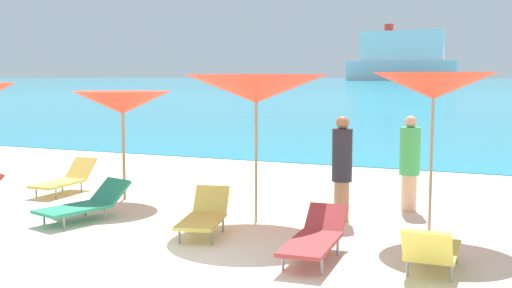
{
  "coord_description": "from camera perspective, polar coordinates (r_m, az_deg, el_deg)",
  "views": [
    {
      "loc": [
        4.16,
        -5.59,
        2.33
      ],
      "look_at": [
        0.08,
        3.87,
        1.2
      ],
      "focal_mm": 44.13,
      "sensor_mm": 36.0,
      "label": 1
    }
  ],
  "objects": [
    {
      "name": "umbrella_2",
      "position": [
        9.9,
        0.01,
        5.03
      ],
      "size": [
        2.38,
        2.38,
        2.34
      ],
      "color": "#9E7F59",
      "rests_on": "ground_plane"
    },
    {
      "name": "umbrella_3",
      "position": [
        9.46,
        15.8,
        5.09
      ],
      "size": [
        1.86,
        1.86,
        2.37
      ],
      "color": "#9E7F59",
      "rests_on": "ground_plane"
    },
    {
      "name": "ground_plane",
      "position": [
        16.32,
        8.3,
        -2.54
      ],
      "size": [
        50.0,
        100.0,
        0.3
      ],
      "primitive_type": "cube",
      "color": "beige"
    },
    {
      "name": "lounge_chair_2",
      "position": [
        10.51,
        -15.27,
        -5.22
      ],
      "size": [
        1.01,
        1.62,
        0.59
      ],
      "rotation": [
        0.0,
        0.0,
        -0.28
      ],
      "color": "#268C66",
      "rests_on": "ground_plane"
    },
    {
      "name": "cruise_ship",
      "position": [
        271.27,
        13.06,
        7.54
      ],
      "size": [
        44.95,
        11.91,
        23.52
      ],
      "rotation": [
        0.0,
        0.0,
        0.02
      ],
      "color": "silver",
      "rests_on": "ocean_water"
    },
    {
      "name": "lounge_chair_3",
      "position": [
        9.25,
        -4.72,
        -6.44
      ],
      "size": [
        0.84,
        1.41,
        0.64
      ],
      "rotation": [
        0.0,
        0.0,
        0.25
      ],
      "color": "#D8BF4C",
      "rests_on": "ground_plane"
    },
    {
      "name": "beachgoer_2",
      "position": [
        11.08,
        13.76,
        -1.54
      ],
      "size": [
        0.35,
        0.35,
        1.64
      ],
      "rotation": [
        0.0,
        0.0,
        3.31
      ],
      "color": "#DBAA84",
      "rests_on": "ground_plane"
    },
    {
      "name": "umbrella_1",
      "position": [
        11.94,
        -12.01,
        3.68
      ],
      "size": [
        1.97,
        1.97,
        2.03
      ],
      "color": "#9E7F59",
      "rests_on": "ground_plane"
    },
    {
      "name": "lounge_chair_4",
      "position": [
        8.09,
        5.37,
        -8.39
      ],
      "size": [
        0.64,
        1.67,
        0.57
      ],
      "rotation": [
        0.0,
        0.0,
        0.06
      ],
      "color": "#A53333",
      "rests_on": "ground_plane"
    },
    {
      "name": "lounge_chair_5",
      "position": [
        7.75,
        15.62,
        -9.2
      ],
      "size": [
        0.6,
        1.37,
        0.66
      ],
      "rotation": [
        0.0,
        0.0,
        3.16
      ],
      "color": "#D8BF4C",
      "rests_on": "ground_plane"
    },
    {
      "name": "beachgoer_0",
      "position": [
        10.1,
        7.8,
        -1.98
      ],
      "size": [
        0.32,
        0.32,
        1.69
      ],
      "rotation": [
        0.0,
        0.0,
        4.94
      ],
      "color": "#A3704C",
      "rests_on": "ground_plane"
    },
    {
      "name": "lounge_chair_7",
      "position": [
        13.04,
        -16.9,
        -3.04
      ],
      "size": [
        0.58,
        1.52,
        0.63
      ],
      "rotation": [
        0.0,
        0.0,
        0.03
      ],
      "color": "#D8BF4C",
      "rests_on": "ground_plane"
    }
  ]
}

